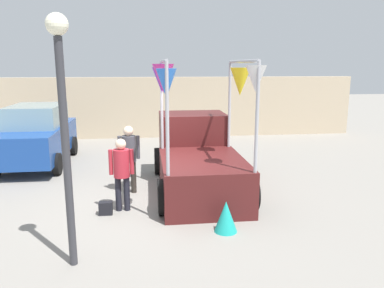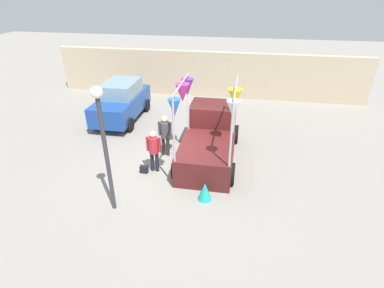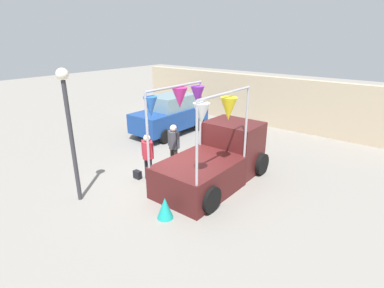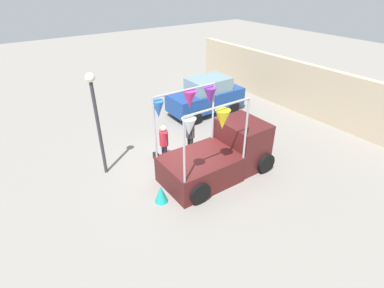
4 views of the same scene
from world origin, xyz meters
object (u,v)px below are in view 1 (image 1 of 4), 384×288
object	(u,v)px
person_vendor	(129,153)
street_lamp	(63,107)
person_customer	(122,168)
parked_car	(37,135)
vendor_truck	(197,154)
folded_kite_bundle_teal	(226,216)
handbag	(106,208)

from	to	relation	value
person_vendor	street_lamp	size ratio (longest dim) A/B	0.44
person_vendor	street_lamp	xyz separation A→B (m)	(-0.76, -3.35, 1.49)
person_customer	person_vendor	xyz separation A→B (m)	(0.11, 1.16, 0.06)
parked_car	street_lamp	xyz separation A→B (m)	(2.23, -6.44, 1.56)
vendor_truck	folded_kite_bundle_teal	world-z (taller)	vendor_truck
handbag	person_customer	bearing A→B (deg)	29.74
person_vendor	street_lamp	distance (m)	3.74
parked_car	person_customer	size ratio (longest dim) A/B	2.52
handbag	street_lamp	world-z (taller)	street_lamp
vendor_truck	street_lamp	bearing A→B (deg)	-124.24
parked_car	person_customer	xyz separation A→B (m)	(2.88, -4.25, 0.01)
handbag	street_lamp	distance (m)	3.11
vendor_truck	handbag	world-z (taller)	vendor_truck
person_customer	person_vendor	world-z (taller)	person_vendor
parked_car	handbag	xyz separation A→B (m)	(2.53, -4.45, -0.80)
handbag	folded_kite_bundle_teal	world-z (taller)	folded_kite_bundle_teal
vendor_truck	person_vendor	size ratio (longest dim) A/B	2.43
handbag	person_vendor	bearing A→B (deg)	71.26
vendor_truck	street_lamp	distance (m)	4.66
parked_car	handbag	bearing A→B (deg)	-60.40
person_customer	street_lamp	distance (m)	2.76
person_vendor	handbag	bearing A→B (deg)	-108.74
parked_car	person_vendor	size ratio (longest dim) A/B	2.39
vendor_truck	street_lamp	size ratio (longest dim) A/B	1.07
vendor_truck	person_vendor	distance (m)	1.72
person_vendor	handbag	distance (m)	1.68
person_vendor	folded_kite_bundle_teal	bearing A→B (deg)	-52.52
folded_kite_bundle_teal	person_customer	bearing A→B (deg)	146.79
vendor_truck	handbag	distance (m)	2.79
vendor_truck	folded_kite_bundle_teal	bearing A→B (deg)	-85.87
vendor_truck	person_customer	bearing A→B (deg)	-141.88
person_vendor	parked_car	bearing A→B (deg)	133.98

